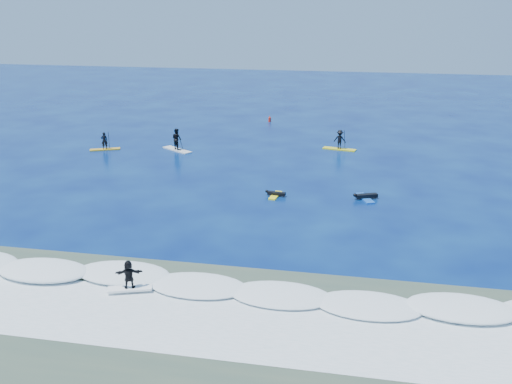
% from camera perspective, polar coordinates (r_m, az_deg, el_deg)
% --- Properties ---
extents(ground, '(160.00, 160.00, 0.00)m').
position_cam_1_polar(ground, '(36.77, -2.85, -2.13)').
color(ground, '#04124C').
rests_on(ground, ground).
extents(shallow_water, '(90.00, 13.00, 0.01)m').
position_cam_1_polar(shallow_water, '(24.77, -10.78, -13.38)').
color(shallow_water, '#364A3C').
rests_on(shallow_water, ground).
extents(breaking_wave, '(40.00, 6.00, 0.30)m').
position_cam_1_polar(breaking_wave, '(28.01, -7.77, -9.22)').
color(breaking_wave, white).
rests_on(breaking_wave, ground).
extents(whitewater, '(34.00, 5.00, 0.02)m').
position_cam_1_polar(whitewater, '(25.56, -9.95, -12.25)').
color(whitewater, silver).
rests_on(whitewater, ground).
extents(sup_paddler_left, '(2.74, 1.75, 1.90)m').
position_cam_1_polar(sup_paddler_left, '(54.15, -14.90, 4.70)').
color(sup_paddler_left, gold).
rests_on(sup_paddler_left, ground).
extents(sup_paddler_center, '(3.25, 2.61, 2.36)m').
position_cam_1_polar(sup_paddler_center, '(52.60, -7.92, 5.08)').
color(sup_paddler_center, silver).
rests_on(sup_paddler_center, ground).
extents(sup_paddler_right, '(3.11, 1.35, 2.12)m').
position_cam_1_polar(sup_paddler_right, '(52.93, 8.37, 5.08)').
color(sup_paddler_right, yellow).
rests_on(sup_paddler_right, ground).
extents(prone_paddler_near, '(1.47, 1.89, 0.39)m').
position_cam_1_polar(prone_paddler_near, '(39.90, 1.96, -0.24)').
color(prone_paddler_near, '#FFF71B').
rests_on(prone_paddler_near, ground).
extents(prone_paddler_far, '(1.70, 2.26, 0.46)m').
position_cam_1_polar(prone_paddler_far, '(40.03, 10.88, -0.47)').
color(prone_paddler_far, blue).
rests_on(prone_paddler_far, ground).
extents(wave_surfer, '(2.12, 1.19, 1.48)m').
position_cam_1_polar(wave_surfer, '(27.40, -12.59, -8.23)').
color(wave_surfer, white).
rests_on(wave_surfer, breaking_wave).
extents(marker_buoy, '(0.31, 0.31, 0.73)m').
position_cam_1_polar(marker_buoy, '(64.89, 1.38, 7.30)').
color(marker_buoy, red).
rests_on(marker_buoy, ground).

